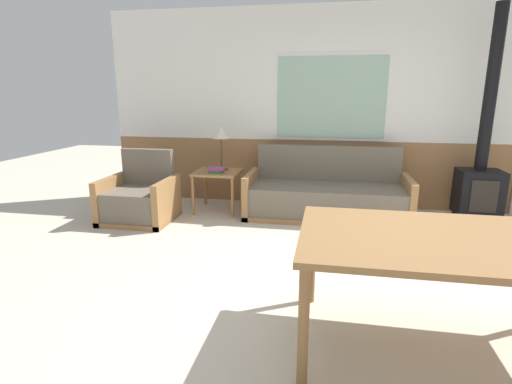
% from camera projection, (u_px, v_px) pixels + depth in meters
% --- Properties ---
extents(ground_plane, '(16.00, 16.00, 0.00)m').
position_uv_depth(ground_plane, '(379.00, 294.00, 3.20)').
color(ground_plane, beige).
extents(wall_back, '(7.20, 0.09, 2.70)m').
position_uv_depth(wall_back, '(363.00, 109.00, 5.38)').
color(wall_back, '#996B42').
rests_on(wall_back, ground_plane).
extents(couch, '(2.06, 0.82, 0.88)m').
position_uv_depth(couch, '(326.00, 197.00, 5.15)').
color(couch, '#9E7042').
rests_on(couch, ground_plane).
extents(armchair, '(0.84, 0.75, 0.87)m').
position_uv_depth(armchair, '(140.00, 200.00, 5.01)').
color(armchair, '#9E7042').
rests_on(armchair, ground_plane).
extents(side_table, '(0.59, 0.59, 0.55)m').
position_uv_depth(side_table, '(218.00, 177.00, 5.39)').
color(side_table, '#9E7042').
rests_on(side_table, ground_plane).
extents(table_lamp, '(0.25, 0.25, 0.60)m').
position_uv_depth(table_lamp, '(221.00, 134.00, 5.34)').
color(table_lamp, '#4C3823').
rests_on(table_lamp, side_table).
extents(book_stack, '(0.21, 0.18, 0.07)m').
position_uv_depth(book_stack, '(216.00, 170.00, 5.25)').
color(book_stack, '#2D7F3D').
rests_on(book_stack, side_table).
extents(dining_table, '(1.79, 1.04, 0.75)m').
position_uv_depth(dining_table, '(452.00, 248.00, 2.35)').
color(dining_table, olive).
rests_on(dining_table, ground_plane).
extents(wood_stove, '(0.50, 0.42, 2.56)m').
position_uv_depth(wood_stove, '(481.00, 167.00, 4.85)').
color(wood_stove, black).
rests_on(wood_stove, ground_plane).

